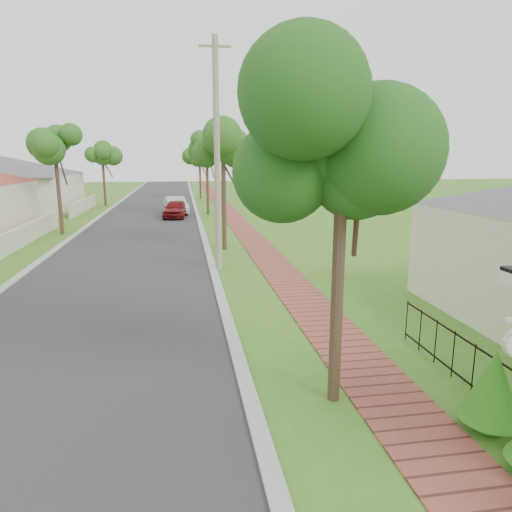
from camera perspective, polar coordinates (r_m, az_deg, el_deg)
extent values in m
plane|color=#3D721B|center=(7.43, -4.06, -24.54)|extent=(160.00, 160.00, 0.00)
cube|color=#28282B|center=(26.43, -14.53, 2.22)|extent=(7.00, 120.00, 0.02)
cube|color=#9E9E99|center=(26.33, -6.60, 2.50)|extent=(0.30, 120.00, 0.10)
cube|color=#9E9E99|center=(27.02, -22.25, 1.91)|extent=(0.30, 120.00, 0.10)
cube|color=brown|center=(26.57, -0.98, 2.67)|extent=(1.50, 120.00, 0.03)
cylinder|color=black|center=(9.38, 27.88, -14.13)|extent=(0.02, 0.02, 1.00)
cylinder|color=black|center=(9.86, 25.53, -12.59)|extent=(0.02, 0.02, 1.00)
cylinder|color=black|center=(10.36, 23.43, -11.18)|extent=(0.02, 0.02, 1.00)
cylinder|color=black|center=(10.88, 21.54, -9.89)|extent=(0.02, 0.02, 1.00)
cylinder|color=black|center=(11.41, 19.84, -8.71)|extent=(0.02, 0.02, 1.00)
cylinder|color=black|center=(11.96, 18.30, -7.63)|extent=(0.02, 0.02, 1.00)
cylinder|color=#382619|center=(22.12, -4.03, 6.64)|extent=(0.22, 0.22, 4.55)
sphere|color=#144713|center=(22.02, -4.13, 12.88)|extent=(1.70, 1.70, 1.70)
cylinder|color=#382619|center=(36.04, -6.09, 9.06)|extent=(0.22, 0.22, 4.90)
sphere|color=#144713|center=(35.99, -6.19, 13.18)|extent=(1.70, 1.70, 1.70)
cylinder|color=#382619|center=(50.02, -6.99, 9.53)|extent=(0.22, 0.22, 4.20)
sphere|color=#144713|center=(49.97, -7.06, 12.07)|extent=(1.70, 1.70, 1.70)
cylinder|color=#382619|center=(28.87, -23.43, 7.34)|extent=(0.22, 0.22, 4.90)
sphere|color=#144713|center=(28.80, -23.88, 12.46)|extent=(1.70, 1.70, 1.70)
cylinder|color=#382619|center=(44.54, -18.46, 8.89)|extent=(0.22, 0.22, 4.55)
sphere|color=#144713|center=(44.49, -18.67, 11.98)|extent=(1.70, 1.70, 1.70)
sphere|color=#166C15|center=(8.88, 27.21, -17.01)|extent=(0.79, 0.79, 0.79)
cone|color=#166C15|center=(8.64, 27.57, -13.80)|extent=(0.89, 0.89, 1.10)
cube|color=#BFB299|center=(27.46, -26.30, 2.76)|extent=(0.25, 10.00, 1.00)
cube|color=beige|center=(42.59, -29.31, 6.78)|extent=(11.00, 10.00, 3.00)
cube|color=#BFB299|center=(40.94, -20.69, 5.99)|extent=(0.25, 10.00, 1.00)
imported|color=maroon|center=(34.54, -10.04, 5.81)|extent=(2.02, 3.98, 1.30)
imported|color=silver|center=(36.93, -9.99, 6.25)|extent=(2.12, 4.25, 1.34)
cylinder|color=#382619|center=(8.22, 10.18, -3.35)|extent=(0.22, 0.22, 4.52)
sphere|color=#225819|center=(7.92, 10.85, 13.53)|extent=(2.25, 2.25, 2.25)
cylinder|color=gray|center=(17.95, -4.89, 12.11)|extent=(0.24, 0.24, 8.80)
cube|color=gray|center=(18.38, -5.14, 24.68)|extent=(1.20, 0.08, 0.08)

